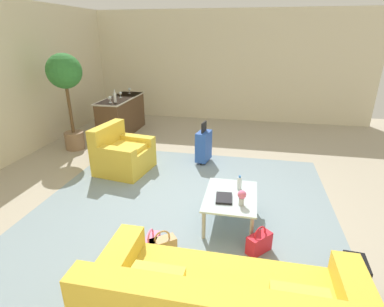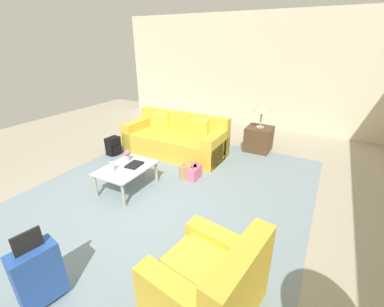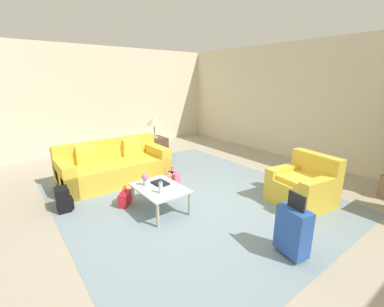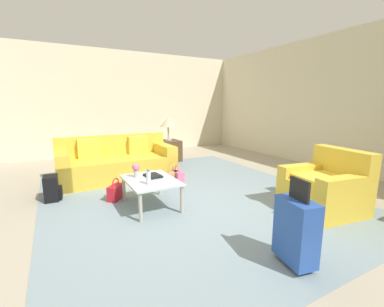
{
  "view_description": "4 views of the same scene",
  "coord_description": "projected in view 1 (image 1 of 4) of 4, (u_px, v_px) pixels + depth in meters",
  "views": [
    {
      "loc": [
        -3.96,
        -0.69,
        2.44
      ],
      "look_at": [
        -0.15,
        0.08,
        0.89
      ],
      "focal_mm": 28.0,
      "sensor_mm": 36.0,
      "label": 1
    },
    {
      "loc": [
        2.44,
        2.3,
        2.36
      ],
      "look_at": [
        -0.93,
        0.47,
        0.67
      ],
      "focal_mm": 24.0,
      "sensor_mm": 36.0,
      "label": 2
    },
    {
      "loc": [
        3.03,
        -2.46,
        2.14
      ],
      "look_at": [
        -0.48,
        0.23,
        0.86
      ],
      "focal_mm": 24.0,
      "sensor_mm": 36.0,
      "label": 3
    },
    {
      "loc": [
        3.07,
        -1.7,
        1.5
      ],
      "look_at": [
        -0.37,
        0.18,
        0.75
      ],
      "focal_mm": 24.0,
      "sensor_mm": 36.0,
      "label": 4
    }
  ],
  "objects": [
    {
      "name": "wine_bottle_clear",
      "position": [
        115.0,
        97.0,
        7.03
      ],
      "size": [
        0.07,
        0.07,
        0.3
      ],
      "color": "silver",
      "rests_on": "bar_console"
    },
    {
      "name": "wine_glass_leftmost",
      "position": [
        110.0,
        98.0,
        6.99
      ],
      "size": [
        0.08,
        0.08,
        0.15
      ],
      "color": "silver",
      "rests_on": "bar_console"
    },
    {
      "name": "area_rug",
      "position": [
        177.0,
        224.0,
        4.13
      ],
      "size": [
        5.2,
        4.4,
        0.01
      ],
      "primitive_type": "cube",
      "color": "gray",
      "rests_on": "ground"
    },
    {
      "name": "handbag_tan",
      "position": [
        162.0,
        247.0,
        3.49
      ],
      "size": [
        0.3,
        0.34,
        0.36
      ],
      "color": "tan",
      "rests_on": "ground"
    },
    {
      "name": "flower_vase",
      "position": [
        242.0,
        196.0,
        3.75
      ],
      "size": [
        0.11,
        0.11,
        0.21
      ],
      "color": "#B2B7BC",
      "rests_on": "coffee_table"
    },
    {
      "name": "wine_glass_right_of_centre",
      "position": [
        129.0,
        89.0,
        8.11
      ],
      "size": [
        0.08,
        0.08,
        0.15
      ],
      "color": "silver",
      "rests_on": "bar_console"
    },
    {
      "name": "backpack_black",
      "position": [
        352.0,
        278.0,
        2.97
      ],
      "size": [
        0.31,
        0.27,
        0.4
      ],
      "color": "black",
      "rests_on": "ground"
    },
    {
      "name": "handbag_pink",
      "position": [
        151.0,
        246.0,
        3.5
      ],
      "size": [
        0.32,
        0.15,
        0.36
      ],
      "color": "pink",
      "rests_on": "ground"
    },
    {
      "name": "coffee_table",
      "position": [
        231.0,
        199.0,
        4.05
      ],
      "size": [
        0.95,
        0.69,
        0.42
      ],
      "color": "silver",
      "rests_on": "ground"
    },
    {
      "name": "wine_glass_left_of_centre",
      "position": [
        120.0,
        93.0,
        7.55
      ],
      "size": [
        0.08,
        0.08,
        0.15
      ],
      "color": "silver",
      "rests_on": "bar_console"
    },
    {
      "name": "potted_ficus",
      "position": [
        66.0,
        83.0,
        6.32
      ],
      "size": [
        0.73,
        0.73,
        2.09
      ],
      "color": "#84664C",
      "rests_on": "ground"
    },
    {
      "name": "armchair",
      "position": [
        121.0,
        156.0,
        5.67
      ],
      "size": [
        1.04,
        1.0,
        0.88
      ],
      "color": "gold",
      "rests_on": "ground"
    },
    {
      "name": "bar_console",
      "position": [
        122.0,
        115.0,
        7.76
      ],
      "size": [
        1.78,
        0.63,
        0.94
      ],
      "color": "#513823",
      "rests_on": "ground"
    },
    {
      "name": "wall_right",
      "position": [
        230.0,
        67.0,
        8.67
      ],
      "size": [
        0.12,
        8.0,
        3.1
      ],
      "primitive_type": "cube",
      "color": "beige",
      "rests_on": "ground"
    },
    {
      "name": "ground_plane",
      "position": [
        199.0,
        203.0,
        4.64
      ],
      "size": [
        12.0,
        12.0,
        0.0
      ],
      "primitive_type": "plane",
      "color": "#A89E89"
    },
    {
      "name": "suitcase_blue",
      "position": [
        204.0,
        146.0,
        6.0
      ],
      "size": [
        0.43,
        0.29,
        0.85
      ],
      "color": "#2851AD",
      "rests_on": "ground"
    },
    {
      "name": "water_bottle",
      "position": [
        239.0,
        183.0,
        4.16
      ],
      "size": [
        0.06,
        0.06,
        0.2
      ],
      "color": "silver",
      "rests_on": "coffee_table"
    },
    {
      "name": "handbag_red",
      "position": [
        259.0,
        243.0,
        3.56
      ],
      "size": [
        0.33,
        0.32,
        0.36
      ],
      "color": "red",
      "rests_on": "ground"
    },
    {
      "name": "coffee_table_book",
      "position": [
        224.0,
        198.0,
        3.93
      ],
      "size": [
        0.3,
        0.23,
        0.03
      ],
      "primitive_type": "cube",
      "rotation": [
        0.0,
        0.0,
        0.08
      ],
      "color": "black",
      "rests_on": "coffee_table"
    }
  ]
}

